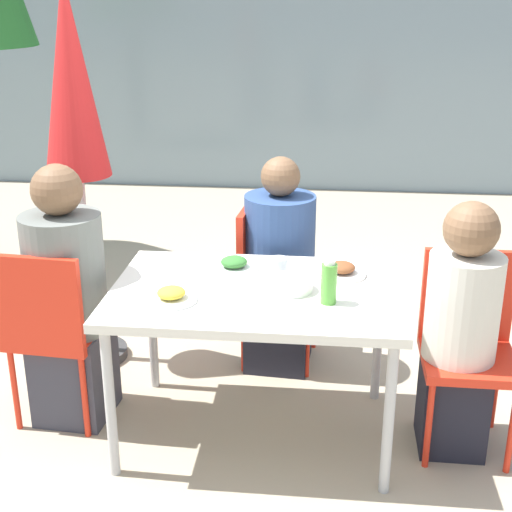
{
  "coord_description": "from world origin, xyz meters",
  "views": [
    {
      "loc": [
        0.29,
        -2.81,
        1.91
      ],
      "look_at": [
        0.0,
        0.0,
        0.87
      ],
      "focal_mm": 50.0,
      "sensor_mm": 36.0,
      "label": 1
    }
  ],
  "objects_px": {
    "chair_left": "(52,324)",
    "salad_bowl": "(290,285)",
    "chair_far": "(266,272)",
    "bottle": "(329,283)",
    "chair_right": "(468,335)",
    "drinking_cup": "(279,266)",
    "person_right": "(460,335)",
    "closed_umbrella": "(73,97)",
    "person_far": "(279,272)",
    "person_left": "(68,304)"
  },
  "relations": [
    {
      "from": "bottle",
      "to": "chair_left",
      "type": "bearing_deg",
      "value": 174.9
    },
    {
      "from": "chair_right",
      "to": "person_far",
      "type": "xyz_separation_m",
      "value": [
        -0.87,
        0.6,
        0.03
      ]
    },
    {
      "from": "chair_right",
      "to": "drinking_cup",
      "type": "height_order",
      "value": "chair_right"
    },
    {
      "from": "chair_left",
      "to": "drinking_cup",
      "type": "distance_m",
      "value": 1.06
    },
    {
      "from": "closed_umbrella",
      "to": "drinking_cup",
      "type": "distance_m",
      "value": 1.34
    },
    {
      "from": "chair_right",
      "to": "person_right",
      "type": "xyz_separation_m",
      "value": [
        -0.05,
        -0.08,
        0.04
      ]
    },
    {
      "from": "chair_left",
      "to": "salad_bowl",
      "type": "xyz_separation_m",
      "value": [
        1.07,
        0.01,
        0.24
      ]
    },
    {
      "from": "chair_right",
      "to": "chair_left",
      "type": "bearing_deg",
      "value": 2.99
    },
    {
      "from": "closed_umbrella",
      "to": "drinking_cup",
      "type": "xyz_separation_m",
      "value": [
        1.06,
        -0.46,
        -0.67
      ]
    },
    {
      "from": "person_left",
      "to": "bottle",
      "type": "bearing_deg",
      "value": -4.43
    },
    {
      "from": "person_far",
      "to": "person_left",
      "type": "bearing_deg",
      "value": -52.37
    },
    {
      "from": "chair_left",
      "to": "closed_umbrella",
      "type": "xyz_separation_m",
      "value": [
        -0.04,
        0.64,
        0.92
      ]
    },
    {
      "from": "closed_umbrella",
      "to": "person_right",
      "type": "bearing_deg",
      "value": -19.25
    },
    {
      "from": "person_left",
      "to": "drinking_cup",
      "type": "bearing_deg",
      "value": 10.61
    },
    {
      "from": "person_left",
      "to": "chair_far",
      "type": "xyz_separation_m",
      "value": [
        0.85,
        0.66,
        -0.07
      ]
    },
    {
      "from": "person_far",
      "to": "closed_umbrella",
      "type": "bearing_deg",
      "value": -83.36
    },
    {
      "from": "drinking_cup",
      "to": "closed_umbrella",
      "type": "bearing_deg",
      "value": 156.37
    },
    {
      "from": "chair_far",
      "to": "drinking_cup",
      "type": "bearing_deg",
      "value": 15.67
    },
    {
      "from": "chair_right",
      "to": "salad_bowl",
      "type": "height_order",
      "value": "chair_right"
    },
    {
      "from": "chair_far",
      "to": "person_far",
      "type": "height_order",
      "value": "person_far"
    },
    {
      "from": "drinking_cup",
      "to": "person_right",
      "type": "bearing_deg",
      "value": -12.95
    },
    {
      "from": "chair_far",
      "to": "salad_bowl",
      "type": "xyz_separation_m",
      "value": [
        0.17,
        -0.73,
        0.24
      ]
    },
    {
      "from": "chair_right",
      "to": "person_left",
      "type": "bearing_deg",
      "value": 0.64
    },
    {
      "from": "chair_far",
      "to": "bottle",
      "type": "distance_m",
      "value": 0.96
    },
    {
      "from": "chair_right",
      "to": "person_right",
      "type": "bearing_deg",
      "value": 58.03
    },
    {
      "from": "chair_left",
      "to": "salad_bowl",
      "type": "distance_m",
      "value": 1.1
    },
    {
      "from": "chair_right",
      "to": "salad_bowl",
      "type": "bearing_deg",
      "value": 5.74
    },
    {
      "from": "salad_bowl",
      "to": "drinking_cup",
      "type": "bearing_deg",
      "value": 108.48
    },
    {
      "from": "chair_left",
      "to": "salad_bowl",
      "type": "bearing_deg",
      "value": 4.9
    },
    {
      "from": "person_right",
      "to": "bottle",
      "type": "distance_m",
      "value": 0.63
    },
    {
      "from": "chair_far",
      "to": "closed_umbrella",
      "type": "distance_m",
      "value": 1.33
    },
    {
      "from": "person_left",
      "to": "person_far",
      "type": "bearing_deg",
      "value": 37.55
    },
    {
      "from": "person_far",
      "to": "bottle",
      "type": "relative_size",
      "value": 6.15
    },
    {
      "from": "chair_left",
      "to": "person_right",
      "type": "bearing_deg",
      "value": 4.45
    },
    {
      "from": "person_right",
      "to": "drinking_cup",
      "type": "xyz_separation_m",
      "value": [
        -0.79,
        0.18,
        0.21
      ]
    },
    {
      "from": "chair_left",
      "to": "bottle",
      "type": "distance_m",
      "value": 1.28
    },
    {
      "from": "closed_umbrella",
      "to": "chair_far",
      "type": "bearing_deg",
      "value": 5.56
    },
    {
      "from": "person_right",
      "to": "person_far",
      "type": "relative_size",
      "value": 0.99
    },
    {
      "from": "closed_umbrella",
      "to": "bottle",
      "type": "distance_m",
      "value": 1.61
    },
    {
      "from": "person_right",
      "to": "drinking_cup",
      "type": "height_order",
      "value": "person_right"
    },
    {
      "from": "chair_right",
      "to": "chair_far",
      "type": "height_order",
      "value": "same"
    },
    {
      "from": "chair_left",
      "to": "drinking_cup",
      "type": "bearing_deg",
      "value": 14.47
    },
    {
      "from": "chair_right",
      "to": "person_far",
      "type": "distance_m",
      "value": 1.06
    },
    {
      "from": "person_left",
      "to": "closed_umbrella",
      "type": "distance_m",
      "value": 1.03
    },
    {
      "from": "chair_right",
      "to": "person_right",
      "type": "distance_m",
      "value": 0.1
    },
    {
      "from": "person_left",
      "to": "salad_bowl",
      "type": "bearing_deg",
      "value": 0.65
    },
    {
      "from": "bottle",
      "to": "drinking_cup",
      "type": "height_order",
      "value": "bottle"
    },
    {
      "from": "chair_left",
      "to": "salad_bowl",
      "type": "relative_size",
      "value": 4.36
    },
    {
      "from": "person_far",
      "to": "salad_bowl",
      "type": "xyz_separation_m",
      "value": [
        0.09,
        -0.67,
        0.21
      ]
    },
    {
      "from": "person_left",
      "to": "closed_umbrella",
      "type": "height_order",
      "value": "closed_umbrella"
    }
  ]
}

